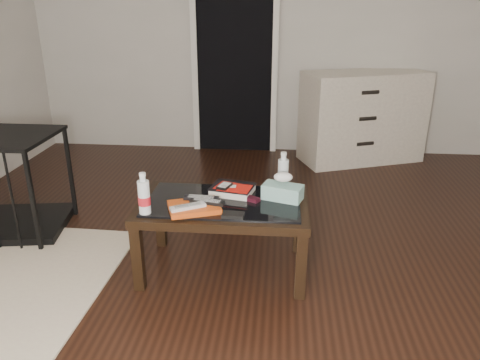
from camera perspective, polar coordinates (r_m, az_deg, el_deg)
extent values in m
plane|color=black|center=(2.95, 2.39, -11.03)|extent=(5.00, 5.00, 0.00)
plane|color=beige|center=(4.99, 4.20, 18.72)|extent=(5.00, 0.00, 5.00)
cube|color=black|center=(5.02, -0.65, 14.77)|extent=(0.80, 0.05, 2.00)
cube|color=silver|center=(5.05, -5.59, 14.71)|extent=(0.06, 0.04, 2.04)
cube|color=silver|center=(4.96, 4.31, 14.64)|extent=(0.06, 0.04, 2.04)
cube|color=black|center=(2.75, -12.34, -9.30)|extent=(0.06, 0.06, 0.40)
cube|color=black|center=(2.64, 7.43, -10.37)|extent=(0.06, 0.06, 0.40)
cube|color=black|center=(3.19, -9.66, -4.59)|extent=(0.06, 0.06, 0.40)
cube|color=black|center=(3.09, 7.14, -5.30)|extent=(0.06, 0.06, 0.40)
cube|color=black|center=(2.78, -2.04, -3.21)|extent=(1.00, 0.60, 0.05)
cube|color=black|center=(2.77, -2.05, -2.63)|extent=(0.90, 0.50, 0.01)
cube|color=silver|center=(4.92, 14.72, 7.43)|extent=(1.30, 0.89, 0.90)
cylinder|color=black|center=(4.72, 14.96, 4.31)|extent=(0.18, 0.10, 0.04)
cylinder|color=black|center=(4.66, 15.26, 7.25)|extent=(0.18, 0.10, 0.04)
cylinder|color=black|center=(4.61, 15.56, 10.26)|extent=(0.18, 0.10, 0.04)
cube|color=black|center=(3.85, -26.92, -4.87)|extent=(0.98, 0.74, 0.06)
cube|color=black|center=(3.29, -23.91, -2.53)|extent=(0.03, 0.03, 0.70)
cube|color=black|center=(3.75, -19.99, 0.90)|extent=(0.03, 0.03, 0.70)
cube|color=#C04512|center=(2.65, -5.63, -3.32)|extent=(0.34, 0.29, 0.03)
cube|color=silver|center=(2.60, -6.38, -3.22)|extent=(0.20, 0.14, 0.02)
cube|color=black|center=(2.66, -4.02, -2.61)|extent=(0.21, 0.09, 0.02)
cube|color=black|center=(2.70, -4.76, -2.18)|extent=(0.20, 0.06, 0.02)
cube|color=black|center=(2.86, -0.93, -1.18)|extent=(0.29, 0.25, 0.05)
cube|color=red|center=(2.83, -1.00, -0.83)|extent=(0.22, 0.19, 0.01)
cube|color=black|center=(2.82, -1.91, -0.71)|extent=(0.10, 0.12, 0.02)
cube|color=black|center=(2.76, 1.47, -2.33)|extent=(0.10, 0.09, 0.02)
cube|color=black|center=(2.56, -0.85, -4.28)|extent=(0.12, 0.08, 0.02)
cylinder|color=silver|center=(2.61, -11.65, -1.59)|extent=(0.08, 0.08, 0.24)
cylinder|color=silver|center=(2.90, 5.28, 1.15)|extent=(0.07, 0.07, 0.24)
cube|color=#217C74|center=(2.78, 5.22, -1.47)|extent=(0.26, 0.19, 0.09)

